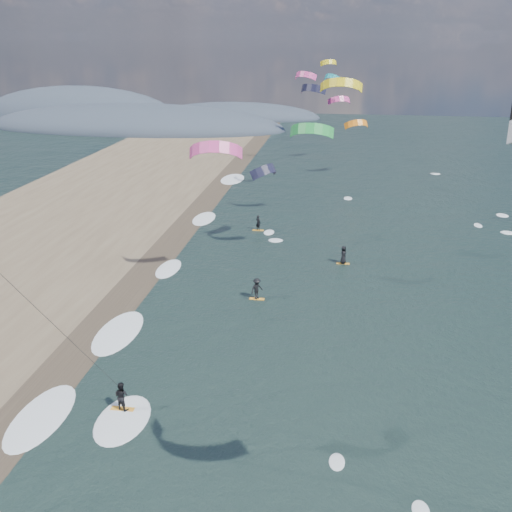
# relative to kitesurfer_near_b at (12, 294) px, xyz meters

# --- Properties ---
(wet_sand_strip) EXTENTS (3.00, 240.00, 0.00)m
(wet_sand_strip) POSITION_rel_kitesurfer_near_b_xyz_m (-2.48, 7.02, -8.34)
(wet_sand_strip) COLOR #382D23
(wet_sand_strip) RESTS_ON ground
(coastal_hills) EXTENTS (80.00, 41.00, 15.00)m
(coastal_hills) POSITION_rel_kitesurfer_near_b_xyz_m (-35.32, 104.88, -8.35)
(coastal_hills) COLOR #3D4756
(coastal_hills) RESTS_ON ground
(kitesurfer_near_b) EXTENTS (6.98, 8.78, 13.30)m
(kitesurfer_near_b) POSITION_rel_kitesurfer_near_b_xyz_m (0.00, 0.00, 0.00)
(kitesurfer_near_b) COLOR #F6A02B
(kitesurfer_near_b) RESTS_ON ground
(far_kitesurfers) EXTENTS (9.47, 16.57, 1.65)m
(far_kitesurfers) POSITION_rel_kitesurfer_near_b_xyz_m (8.72, 23.45, -7.54)
(far_kitesurfers) COLOR #F6A02B
(far_kitesurfers) RESTS_ON ground
(bg_kite_field) EXTENTS (14.45, 72.88, 8.24)m
(bg_kite_field) POSITION_rel_kitesurfer_near_b_xyz_m (9.70, 50.09, 2.91)
(bg_kite_field) COLOR black
(bg_kite_field) RESTS_ON ground
(shoreline_surf) EXTENTS (2.40, 79.40, 0.11)m
(shoreline_surf) POSITION_rel_kitesurfer_near_b_xyz_m (-1.28, 11.77, -8.35)
(shoreline_surf) COLOR white
(shoreline_surf) RESTS_ON ground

